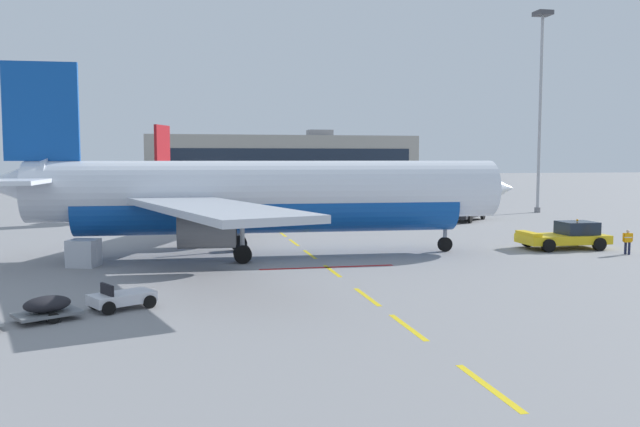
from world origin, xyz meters
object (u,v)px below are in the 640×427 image
(baggage_train, at_px, (8,313))
(apron_light_mast_far, at_px, (541,87))
(ground_crew_worker, at_px, (628,241))
(uld_cargo_container, at_px, (84,253))
(airliner_foreground, at_px, (262,196))
(fuel_service_truck, at_px, (360,207))
(pushback_tug, at_px, (566,236))
(ground_power_truck, at_px, (465,205))
(airliner_mid_left, at_px, (198,185))

(baggage_train, bearing_deg, apron_light_mast_far, 42.60)
(ground_crew_worker, distance_m, uld_cargo_container, 34.64)
(airliner_foreground, xyz_separation_m, fuel_service_truck, (11.81, 18.88, -2.30))
(pushback_tug, bearing_deg, uld_cargo_container, -178.10)
(uld_cargo_container, relative_size, apron_light_mast_far, 0.09)
(ground_power_truck, distance_m, apron_light_mast_far, 19.84)
(apron_light_mast_far, bearing_deg, airliner_mid_left, 166.54)
(airliner_mid_left, distance_m, baggage_train, 53.72)
(uld_cargo_container, distance_m, apron_light_mast_far, 56.92)
(airliner_mid_left, height_order, ground_crew_worker, airliner_mid_left)
(airliner_mid_left, height_order, baggage_train, airliner_mid_left)
(airliner_foreground, height_order, airliner_mid_left, airliner_foreground)
(airliner_foreground, relative_size, fuel_service_truck, 4.73)
(airliner_foreground, relative_size, pushback_tug, 5.76)
(airliner_mid_left, bearing_deg, pushback_tug, -57.08)
(airliner_foreground, distance_m, ground_crew_worker, 24.34)
(ground_power_truck, distance_m, ground_crew_worker, 24.02)
(pushback_tug, distance_m, baggage_train, 36.35)
(pushback_tug, bearing_deg, fuel_service_truck, 115.79)
(uld_cargo_container, xyz_separation_m, apron_light_mast_far, (46.63, 29.62, 13.72))
(ground_power_truck, bearing_deg, uld_cargo_container, -147.39)
(airliner_mid_left, distance_m, fuel_service_truck, 23.45)
(uld_cargo_container, bearing_deg, apron_light_mast_far, 32.42)
(apron_light_mast_far, bearing_deg, ground_crew_worker, -110.68)
(baggage_train, distance_m, uld_cargo_container, 14.07)
(pushback_tug, bearing_deg, apron_light_mast_far, 63.20)
(fuel_service_truck, relative_size, ground_power_truck, 1.08)
(fuel_service_truck, distance_m, baggage_train, 42.12)
(baggage_train, bearing_deg, airliner_mid_left, 80.84)
(airliner_mid_left, bearing_deg, ground_power_truck, -33.52)
(airliner_foreground, distance_m, baggage_train, 20.15)
(airliner_foreground, distance_m, ground_power_truck, 30.31)
(airliner_foreground, xyz_separation_m, apron_light_mast_far, (35.82, 27.58, 10.57))
(ground_power_truck, bearing_deg, fuel_service_truck, -176.31)
(airliner_foreground, bearing_deg, airliner_mid_left, 94.83)
(uld_cargo_container, bearing_deg, airliner_foreground, 10.65)
(pushback_tug, distance_m, apron_light_mast_far, 34.76)
(airliner_mid_left, relative_size, ground_power_truck, 3.96)
(airliner_foreground, height_order, ground_power_truck, airliner_foreground)
(ground_power_truck, relative_size, ground_crew_worker, 4.13)
(airliner_mid_left, xyz_separation_m, fuel_service_truck, (14.93, -18.03, -1.50))
(airliner_mid_left, distance_m, apron_light_mast_far, 41.63)
(pushback_tug, distance_m, ground_power_truck, 20.64)
(ground_crew_worker, bearing_deg, ground_power_truck, 91.78)
(airliner_foreground, xyz_separation_m, uld_cargo_container, (-10.81, -2.03, -3.15))
(fuel_service_truck, xyz_separation_m, apron_light_mast_far, (24.01, 8.71, 12.87))
(ground_crew_worker, height_order, apron_light_mast_far, apron_light_mast_far)
(airliner_foreground, relative_size, airliner_mid_left, 1.29)
(baggage_train, height_order, apron_light_mast_far, apron_light_mast_far)
(baggage_train, xyz_separation_m, uld_cargo_container, (0.85, 14.04, 0.27))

